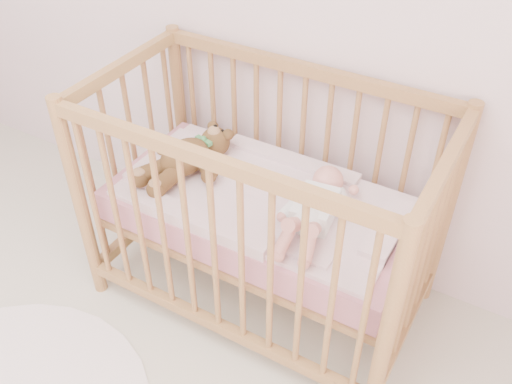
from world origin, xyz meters
The scene contains 5 objects.
crib centered at (0.36, 1.60, 0.50)m, with size 1.36×0.76×1.00m, color #AC8849, non-canonical shape.
mattress centered at (0.36, 1.60, 0.49)m, with size 1.22×0.62×0.13m, color pink.
blanket centered at (0.36, 1.60, 0.56)m, with size 1.10×0.58×0.06m, color pink, non-canonical shape.
baby centered at (0.59, 1.58, 0.64)m, with size 0.26×0.54×0.13m, color white, non-canonical shape.
teddy_bear centered at (0.00, 1.58, 0.65)m, with size 0.35×0.50×0.14m, color brown, non-canonical shape.
Camera 1 is at (1.20, 0.08, 2.00)m, focal length 40.00 mm.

